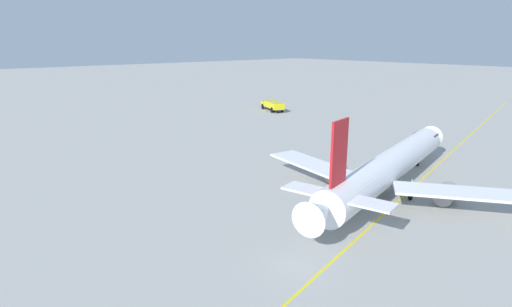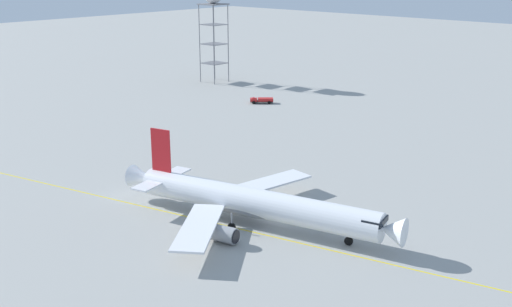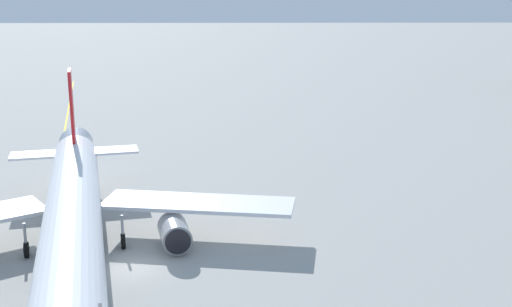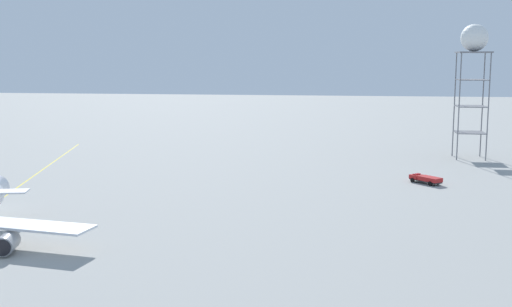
{
  "view_description": "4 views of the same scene",
  "coord_description": "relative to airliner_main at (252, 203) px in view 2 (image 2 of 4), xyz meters",
  "views": [
    {
      "loc": [
        30.8,
        -46.41,
        18.19
      ],
      "look_at": [
        -8.53,
        -12.22,
        4.23
      ],
      "focal_mm": 29.46,
      "sensor_mm": 36.0,
      "label": 1
    },
    {
      "loc": [
        61.08,
        50.61,
        33.89
      ],
      "look_at": [
        -8.53,
        -12.22,
        4.81
      ],
      "focal_mm": 43.59,
      "sensor_mm": 36.0,
      "label": 2
    },
    {
      "loc": [
        -7.63,
        40.45,
        18.3
      ],
      "look_at": [
        -8.53,
        -12.22,
        4.75
      ],
      "focal_mm": 45.79,
      "sensor_mm": 36.0,
      "label": 3
    },
    {
      "loc": [
        -38.81,
        59.28,
        21.25
      ],
      "look_at": [
        -25.93,
        -31.77,
        7.33
      ],
      "focal_mm": 44.72,
      "sensor_mm": 36.0,
      "label": 4
    }
  ],
  "objects": [
    {
      "name": "radar_tower",
      "position": [
        -68.94,
        -77.91,
        20.53
      ],
      "size": [
        6.63,
        6.63,
        28.02
      ],
      "color": "slate",
      "rests_on": "ground_plane"
    },
    {
      "name": "taxiway_centreline",
      "position": [
        1.12,
        5.41,
        -3.0
      ],
      "size": [
        42.46,
        185.02,
        0.01
      ],
      "rotation": [
        0.0,
        0.0,
        1.8
      ],
      "color": "yellow",
      "rests_on": "ground_plane"
    },
    {
      "name": "airliner_main",
      "position": [
        0.0,
        0.0,
        0.0
      ],
      "size": [
        31.96,
        40.78,
        11.31
      ],
      "rotation": [
        0.0,
        0.0,
        1.8
      ],
      "color": "white",
      "rests_on": "ground_plane"
    },
    {
      "name": "ground_plane",
      "position": [
        -4.11,
        1.53,
        -3.0
      ],
      "size": [
        600.0,
        600.0,
        0.0
      ],
      "primitive_type": "plane",
      "color": "#9E9E99"
    },
    {
      "name": "ops_pickup_truck",
      "position": [
        -56.6,
        -48.45,
        -2.19
      ],
      "size": [
        5.35,
        5.53,
        1.41
      ],
      "rotation": [
        0.0,
        0.0,
        5.46
      ],
      "color": "#232326",
      "rests_on": "ground_plane"
    }
  ]
}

